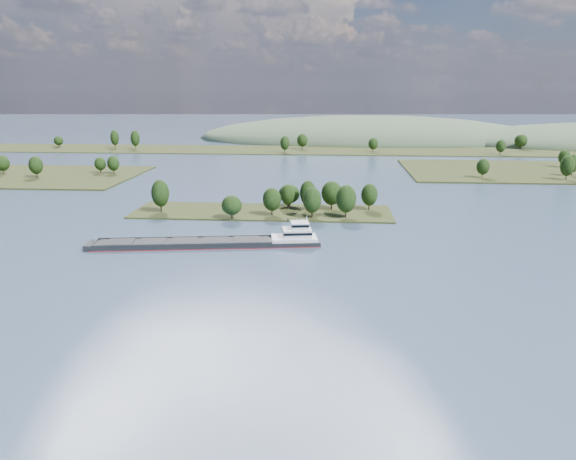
{
  "coord_description": "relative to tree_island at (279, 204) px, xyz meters",
  "views": [
    {
      "loc": [
        26.99,
        -32.17,
        47.62
      ],
      "look_at": [
        14.03,
        130.0,
        6.0
      ],
      "focal_mm": 35.0,
      "sensor_mm": 36.0,
      "label": 1
    }
  ],
  "objects": [
    {
      "name": "tree_island",
      "position": [
        0.0,
        0.0,
        0.0
      ],
      "size": [
        100.0,
        32.5,
        13.86
      ],
      "color": "#2A3216",
      "rests_on": "ground"
    },
    {
      "name": "ground",
      "position": [
        -6.55,
        -59.09,
        -3.9
      ],
      "size": [
        1800.0,
        1800.0,
        0.0
      ],
      "primitive_type": "plane",
      "color": "#394D63",
      "rests_on": "ground"
    },
    {
      "name": "hill_west",
      "position": [
        53.45,
        320.91,
        -3.9
      ],
      "size": [
        320.0,
        160.0,
        44.0
      ],
      "primitive_type": "ellipsoid",
      "color": "#41573B",
      "rests_on": "ground"
    },
    {
      "name": "back_shoreline",
      "position": [
        0.85,
        220.72,
        -3.26
      ],
      "size": [
        900.0,
        60.0,
        15.62
      ],
      "color": "#2A3216",
      "rests_on": "ground"
    },
    {
      "name": "cargo_barge",
      "position": [
        -13.43,
        -46.6,
        -2.68
      ],
      "size": [
        71.86,
        19.29,
        9.66
      ],
      "color": "black",
      "rests_on": "ground"
    }
  ]
}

